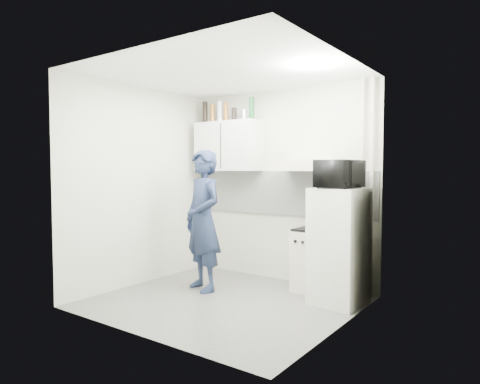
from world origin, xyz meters
The scene contains 24 objects.
floor centered at (0.00, 0.00, 0.00)m, with size 2.80×2.80×0.00m, color #5A5A53.
ceiling centered at (0.00, 0.00, 2.60)m, with size 2.80×2.80×0.00m, color white.
wall_back centered at (0.00, 1.25, 1.30)m, with size 2.80×2.80×0.00m, color beige.
wall_left centered at (-1.40, 0.00, 1.30)m, with size 2.60×2.60×0.00m, color beige.
wall_right centered at (1.40, 0.00, 1.30)m, with size 2.60×2.60×0.00m, color beige.
person centered at (-0.52, 0.24, 0.88)m, with size 0.64×0.42×1.76m, color #1B2640.
stove centered at (0.66, 1.00, 0.38)m, with size 0.47×0.47×0.76m, color beige.
fridge centered at (1.10, 0.69, 0.65)m, with size 0.54×0.54×1.31m, color beige.
stove_top centered at (0.66, 1.00, 0.77)m, with size 0.46×0.46×0.03m, color black.
saucepan centered at (0.58, 1.08, 0.83)m, with size 0.17×0.17×0.09m, color silver.
microwave centered at (1.10, 0.69, 1.47)m, with size 0.38×0.56×0.31m, color black.
bottle_a centered at (-1.18, 1.07, 2.36)m, with size 0.08×0.08×0.32m, color black.
bottle_b centered at (-1.04, 1.07, 2.34)m, with size 0.07×0.07×0.28m, color brown.
bottle_c centered at (-0.90, 1.07, 2.35)m, with size 0.07×0.07×0.30m, color #B2B7BC.
bottle_d centered at (-0.79, 1.07, 2.34)m, with size 0.06×0.06×0.27m, color brown.
canister_a centered at (-0.64, 1.07, 2.29)m, with size 0.08×0.08×0.19m, color black.
canister_b centered at (-0.47, 1.07, 2.28)m, with size 0.08×0.08×0.15m, color silver.
bottle_e centered at (-0.35, 1.07, 2.35)m, with size 0.08×0.08×0.31m, color #144C1E.
upper_cabinet centered at (-0.75, 1.07, 1.85)m, with size 1.00×0.35×0.70m, color beige.
range_hood centered at (0.45, 1.00, 1.57)m, with size 0.60×0.50×0.14m, color beige.
backsplash centered at (0.00, 1.24, 1.20)m, with size 2.74×0.03×0.60m, color white.
pipe_a centered at (1.30, 1.17, 1.30)m, with size 0.05×0.05×2.60m, color beige.
pipe_b centered at (1.18, 1.17, 1.30)m, with size 0.04×0.04×2.60m, color beige.
ceiling_spot_fixture centered at (1.00, 0.20, 2.57)m, with size 0.10×0.10×0.02m, color white.
Camera 1 is at (2.97, -3.82, 1.52)m, focal length 32.00 mm.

